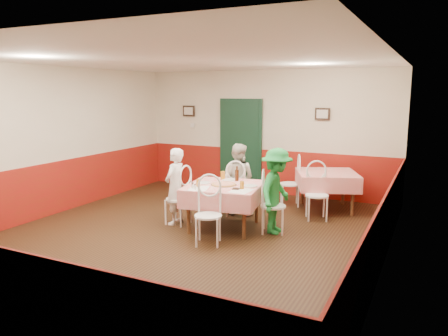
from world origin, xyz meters
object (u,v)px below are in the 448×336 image
at_px(chair_second_b, 317,196).
at_px(glass_c, 223,176).
at_px(main_table, 224,207).
at_px(diner_right, 276,191).
at_px(glass_a, 198,183).
at_px(chair_second_a, 290,184).
at_px(chair_right, 273,206).
at_px(wallet, 236,189).
at_px(chair_near, 208,216).
at_px(glass_b, 242,185).
at_px(pizza, 224,184).
at_px(second_table, 326,191).
at_px(chair_far, 237,192).
at_px(beer_bottle, 237,174).
at_px(chair_left, 178,199).
at_px(diner_left, 175,186).
at_px(diner_far, 238,179).

relative_size(chair_second_b, glass_c, 6.00).
bearing_deg(main_table, diner_right, 9.47).
bearing_deg(glass_a, glass_c, 80.54).
distance_m(chair_second_a, glass_c, 1.78).
distance_m(chair_right, wallet, 0.71).
height_order(chair_near, wallet, chair_near).
distance_m(chair_right, glass_c, 1.15).
height_order(chair_second_a, glass_c, glass_c).
relative_size(glass_a, glass_b, 0.97).
bearing_deg(pizza, diner_right, 11.27).
xyz_separation_m(glass_b, diner_right, (0.48, 0.31, -0.11)).
distance_m(second_table, chair_far, 1.83).
height_order(second_table, pizza, pizza).
xyz_separation_m(chair_second_a, glass_c, (-0.77, -1.56, 0.39)).
xyz_separation_m(chair_right, chair_second_b, (0.47, 1.06, 0.00)).
distance_m(chair_near, pizza, 0.88).
xyz_separation_m(second_table, wallet, (-0.97, -2.18, 0.40)).
xyz_separation_m(chair_right, wallet, (-0.51, -0.37, 0.32)).
bearing_deg(second_table, chair_far, -142.46).
height_order(glass_b, beer_bottle, beer_bottle).
bearing_deg(diner_right, chair_left, 99.69).
bearing_deg(glass_b, diner_left, 179.48).
relative_size(main_table, glass_b, 9.53).
bearing_deg(diner_right, chair_second_b, -21.48).
xyz_separation_m(second_table, diner_right, (-0.42, -1.80, 0.34)).
relative_size(chair_second_b, diner_far, 0.66).
bearing_deg(beer_bottle, diner_far, 112.94).
height_order(chair_left, glass_b, chair_left).
bearing_deg(pizza, chair_far, 99.63).
xyz_separation_m(chair_near, chair_second_a, (0.42, 2.79, 0.00)).
bearing_deg(pizza, chair_near, -80.69).
distance_m(chair_right, chair_far, 1.20).
height_order(chair_far, wallet, chair_far).
distance_m(chair_second_b, wallet, 1.76).
height_order(main_table, chair_far, chair_far).
relative_size(chair_right, glass_b, 7.03).
relative_size(main_table, chair_right, 1.36).
distance_m(chair_right, diner_far, 1.26).
height_order(chair_second_a, chair_second_b, same).
bearing_deg(main_table, chair_second_b, 42.57).
height_order(chair_second_b, diner_left, diner_left).
distance_m(glass_a, glass_c, 0.70).
relative_size(main_table, glass_c, 8.13).
bearing_deg(chair_near, main_table, 79.37).
height_order(second_table, chair_right, chair_right).
distance_m(chair_left, chair_second_b, 2.53).
relative_size(glass_a, wallet, 1.13).
relative_size(glass_a, diner_far, 0.09).
relative_size(chair_left, pizza, 2.22).
height_order(glass_a, diner_far, diner_far).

